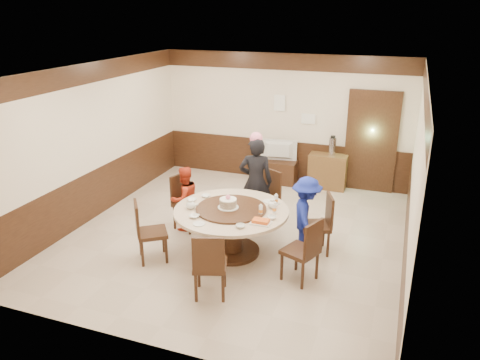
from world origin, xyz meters
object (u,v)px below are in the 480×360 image
(person_red, at_px, (185,199))
(tv_stand, at_px, (278,171))
(side_cabinet, at_px, (328,171))
(birthday_cake, at_px, (228,203))
(banquet_table, at_px, (231,222))
(shrimp_platter, at_px, (261,222))
(television, at_px, (278,151))
(person_blue, at_px, (306,216))
(thermos, at_px, (332,146))
(person_standing, at_px, (256,182))

(person_red, height_order, tv_stand, person_red)
(person_red, height_order, side_cabinet, person_red)
(birthday_cake, xyz_separation_m, side_cabinet, (0.97, 3.41, -0.48))
(banquet_table, relative_size, person_red, 1.56)
(shrimp_platter, bearing_deg, television, 101.78)
(person_blue, height_order, television, person_blue)
(shrimp_platter, bearing_deg, thermos, 83.82)
(banquet_table, distance_m, person_blue, 1.18)
(person_standing, height_order, television, person_standing)
(shrimp_platter, bearing_deg, person_standing, 110.99)
(person_blue, relative_size, shrimp_platter, 4.22)
(birthday_cake, bearing_deg, person_standing, 86.28)
(shrimp_platter, distance_m, tv_stand, 3.80)
(birthday_cake, bearing_deg, shrimp_platter, -26.16)
(television, height_order, side_cabinet, television)
(tv_stand, bearing_deg, birthday_cake, -87.66)
(banquet_table, bearing_deg, side_cabinet, 74.84)
(tv_stand, height_order, thermos, thermos)
(banquet_table, xyz_separation_m, person_red, (-1.07, 0.53, 0.04))
(tv_stand, distance_m, side_cabinet, 1.11)
(person_red, relative_size, thermos, 3.03)
(banquet_table, distance_m, side_cabinet, 3.52)
(person_standing, relative_size, birthday_cake, 4.99)
(birthday_cake, height_order, television, birthday_cake)
(person_blue, bearing_deg, tv_stand, 3.12)
(person_blue, distance_m, television, 3.21)
(banquet_table, bearing_deg, thermos, 73.83)
(banquet_table, height_order, person_blue, person_blue)
(person_blue, bearing_deg, banquet_table, 90.75)
(person_red, distance_m, television, 2.98)
(television, relative_size, thermos, 2.12)
(shrimp_platter, distance_m, side_cabinet, 3.75)
(banquet_table, relative_size, tv_stand, 2.11)
(banquet_table, distance_m, tv_stand, 3.39)
(shrimp_platter, distance_m, thermos, 3.74)
(television, bearing_deg, tv_stand, 180.00)
(tv_stand, xyz_separation_m, side_cabinet, (1.11, 0.03, 0.12))
(side_cabinet, bearing_deg, person_standing, -111.53)
(shrimp_platter, xyz_separation_m, thermos, (0.40, 3.72, 0.16))
(birthday_cake, relative_size, thermos, 0.86)
(person_standing, relative_size, side_cabinet, 2.03)
(person_standing, bearing_deg, banquet_table, 72.85)
(person_blue, bearing_deg, birthday_cake, 90.31)
(person_standing, xyz_separation_m, person_blue, (1.07, -0.71, -0.18))
(television, bearing_deg, person_blue, 105.46)
(person_standing, xyz_separation_m, shrimp_platter, (0.56, -1.45, -0.03))
(birthday_cake, height_order, thermos, thermos)
(thermos, bearing_deg, television, -178.53)
(birthday_cake, distance_m, thermos, 3.56)
(banquet_table, relative_size, birthday_cake, 5.51)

